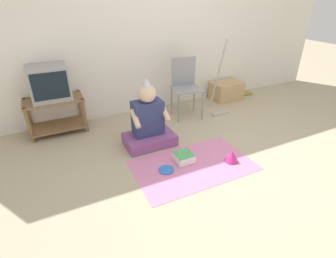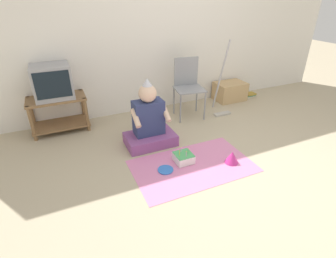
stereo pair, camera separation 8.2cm
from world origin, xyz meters
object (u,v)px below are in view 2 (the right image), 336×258
at_px(birthday_cake, 184,158).
at_px(party_hat_blue, 232,157).
at_px(tv, 52,82).
at_px(paper_plate, 166,170).
at_px(dust_mop, 221,94).
at_px(book_pile, 250,95).
at_px(folding_chair, 188,83).
at_px(cardboard_box_stack, 230,91).
at_px(person_seated, 149,123).

height_order(birthday_cake, party_hat_blue, birthday_cake).
xyz_separation_m(tv, paper_plate, (0.95, -1.47, -0.69)).
distance_m(tv, birthday_cake, 1.96).
xyz_separation_m(birthday_cake, paper_plate, (-0.25, -0.07, -0.05)).
height_order(dust_mop, book_pile, dust_mop).
bearing_deg(folding_chair, book_pile, 8.84).
distance_m(tv, paper_plate, 1.88).
relative_size(cardboard_box_stack, dust_mop, 0.45).
bearing_deg(party_hat_blue, birthday_cake, 154.31).
bearing_deg(tv, party_hat_blue, -43.86).
distance_m(person_seated, paper_plate, 0.68).
bearing_deg(cardboard_box_stack, dust_mop, -139.03).
distance_m(book_pile, birthday_cake, 2.47).
xyz_separation_m(cardboard_box_stack, birthday_cake, (-1.63, -1.39, -0.10)).
xyz_separation_m(dust_mop, book_pile, (0.92, 0.38, -0.29)).
relative_size(person_seated, birthday_cake, 4.26).
distance_m(folding_chair, book_pile, 1.52).
relative_size(folding_chair, book_pile, 4.45).
bearing_deg(tv, cardboard_box_stack, -0.20).
bearing_deg(party_hat_blue, cardboard_box_stack, 55.14).
height_order(tv, folding_chair, tv).
distance_m(folding_chair, dust_mop, 0.57).
xyz_separation_m(tv, person_seated, (1.00, -0.85, -0.42)).
distance_m(person_seated, birthday_cake, 0.63).
bearing_deg(paper_plate, dust_mop, 36.54).
relative_size(tv, book_pile, 2.41).
relative_size(folding_chair, dust_mop, 0.77).
height_order(folding_chair, book_pile, folding_chair).
bearing_deg(book_pile, party_hat_blue, -134.64).
bearing_deg(person_seated, tv, 139.71).
relative_size(person_seated, party_hat_blue, 5.40).
bearing_deg(book_pile, tv, 179.21).
bearing_deg(birthday_cake, book_pile, 33.22).
xyz_separation_m(person_seated, paper_plate, (-0.05, -0.62, -0.27)).
relative_size(book_pile, person_seated, 0.23).
bearing_deg(person_seated, folding_chair, 34.67).
distance_m(tv, party_hat_blue, 2.44).
xyz_separation_m(folding_chair, dust_mop, (0.51, -0.16, -0.19)).
relative_size(folding_chair, birthday_cake, 4.39).
bearing_deg(tv, paper_plate, -56.97).
bearing_deg(cardboard_box_stack, person_seated, -155.38).
bearing_deg(tv, birthday_cake, -49.18).
distance_m(dust_mop, birthday_cake, 1.53).
bearing_deg(paper_plate, party_hat_blue, -12.78).
relative_size(cardboard_box_stack, party_hat_blue, 3.29).
bearing_deg(person_seated, dust_mop, 17.35).
distance_m(cardboard_box_stack, dust_mop, 0.66).
bearing_deg(dust_mop, party_hat_blue, -118.34).
relative_size(dust_mop, book_pile, 5.80).
xyz_separation_m(folding_chair, book_pile, (1.43, 0.22, -0.48)).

